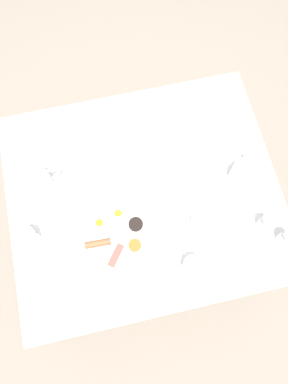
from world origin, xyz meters
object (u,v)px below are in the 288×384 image
object	(u,v)px
water_glass_short	(193,267)
creamer_jug	(185,189)
teapot_near	(244,174)
teacup_with_saucer_left	(201,224)
water_glass_tall	(27,238)
knife_by_plate	(202,136)
spoon_for_tea	(149,176)
teacup_with_saucer_right	(154,129)
salt_grinder	(287,236)
breakfast_plate	(117,234)
teapot_far	(37,181)
fork_by_plate	(72,131)
pepper_grinder	(266,221)

from	to	relation	value
water_glass_short	creamer_jug	bearing A→B (deg)	79.78
teapot_near	teacup_with_saucer_left	bearing A→B (deg)	-30.45
water_glass_tall	knife_by_plate	size ratio (longest dim) A/B	0.54
teacup_with_saucer_left	spoon_for_tea	xyz separation A→B (m)	(-0.15, 0.24, -0.02)
teacup_with_saucer_right	water_glass_tall	world-z (taller)	water_glass_tall
teacup_with_saucer_left	water_glass_tall	distance (m)	0.65
teacup_with_saucer_right	salt_grinder	size ratio (longest dim) A/B	1.16
knife_by_plate	teapot_near	bearing A→B (deg)	-65.43
breakfast_plate	water_glass_short	distance (m)	0.31
creamer_jug	teapot_far	bearing A→B (deg)	164.87
spoon_for_tea	teapot_near	bearing A→B (deg)	-14.71
teapot_near	water_glass_short	size ratio (longest dim) A/B	2.00
teacup_with_saucer_right	water_glass_tall	bearing A→B (deg)	-148.44
breakfast_plate	teacup_with_saucer_right	distance (m)	0.46
creamer_jug	salt_grinder	distance (m)	0.41
teapot_near	fork_by_plate	xyz separation A→B (m)	(-0.63, 0.36, -0.05)
breakfast_plate	creamer_jug	size ratio (longest dim) A/B	3.55
breakfast_plate	teapot_near	world-z (taller)	teapot_near
spoon_for_tea	salt_grinder	bearing A→B (deg)	-39.92
breakfast_plate	water_glass_short	size ratio (longest dim) A/B	3.28
teapot_near	spoon_for_tea	size ratio (longest dim) A/B	1.44
breakfast_plate	fork_by_plate	xyz separation A→B (m)	(-0.10, 0.48, -0.01)
fork_by_plate	water_glass_tall	bearing A→B (deg)	-117.87
teacup_with_saucer_right	fork_by_plate	distance (m)	0.35
teacup_with_saucer_left	fork_by_plate	world-z (taller)	teacup_with_saucer_left
pepper_grinder	fork_by_plate	distance (m)	0.87
teapot_near	pepper_grinder	bearing A→B (deg)	30.43
teapot_near	teapot_far	xyz separation A→B (m)	(-0.79, 0.15, 0.00)
teapot_far	pepper_grinder	distance (m)	0.89
water_glass_tall	spoon_for_tea	bearing A→B (deg)	17.61
teapot_far	salt_grinder	bearing A→B (deg)	136.49
water_glass_short	teapot_far	bearing A→B (deg)	138.26
teapot_far	water_glass_tall	distance (m)	0.22
teacup_with_saucer_left	creamer_jug	bearing A→B (deg)	98.75
teapot_near	teacup_with_saucer_right	distance (m)	0.41
teapot_far	fork_by_plate	xyz separation A→B (m)	(0.16, 0.21, -0.05)
pepper_grinder	teacup_with_saucer_left	bearing A→B (deg)	168.04
teapot_near	teacup_with_saucer_right	xyz separation A→B (m)	(-0.29, 0.28, -0.03)
teapot_far	breakfast_plate	bearing A→B (deg)	116.92
breakfast_plate	teacup_with_saucer_left	bearing A→B (deg)	-6.64
creamer_jug	teapot_near	bearing A→B (deg)	0.22
teapot_near	teapot_far	bearing A→B (deg)	-76.57
water_glass_short	fork_by_plate	world-z (taller)	water_glass_short
teapot_near	spoon_for_tea	xyz separation A→B (m)	(-0.36, 0.09, -0.05)
teapot_near	knife_by_plate	distance (m)	0.25
water_glass_tall	salt_grinder	bearing A→B (deg)	-12.49
creamer_jug	fork_by_plate	distance (m)	0.54
water_glass_tall	creamer_jug	distance (m)	0.63
breakfast_plate	water_glass_tall	distance (m)	0.33
creamer_jug	spoon_for_tea	size ratio (longest dim) A/B	0.66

